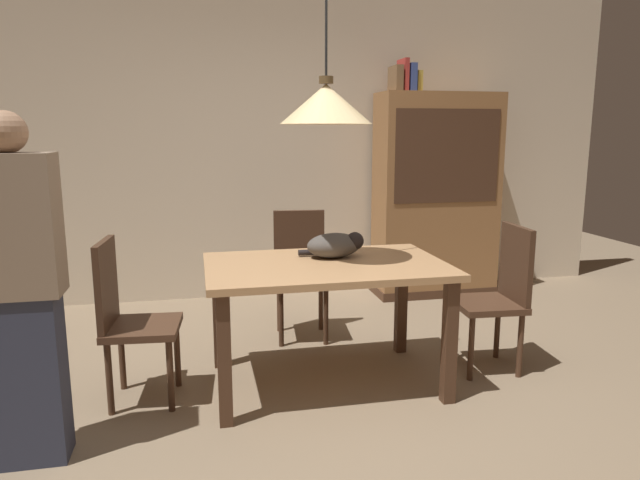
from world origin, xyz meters
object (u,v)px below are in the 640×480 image
(chair_right_side, at_px, (499,291))
(hutch_bookcase, at_px, (436,199))
(chair_far_back, at_px, (301,268))
(book_red_tall, at_px, (403,76))
(book_blue_wide, at_px, (410,78))
(chair_left_side, at_px, (127,314))
(pendant_lamp, at_px, (326,103))
(dining_table, at_px, (326,280))
(cat_sleeping, at_px, (336,245))
(book_yellow_short, at_px, (416,82))
(book_brown_thick, at_px, (395,79))
(person_standing, at_px, (21,293))

(chair_right_side, height_order, hutch_bookcase, hutch_bookcase)
(chair_far_back, xyz_separation_m, book_red_tall, (1.07, 0.86, 1.48))
(book_blue_wide, bearing_deg, book_red_tall, 180.00)
(chair_left_side, distance_m, pendant_lamp, 1.61)
(chair_far_back, relative_size, book_blue_wide, 3.88)
(dining_table, xyz_separation_m, hutch_bookcase, (1.43, 1.73, 0.24))
(dining_table, relative_size, book_blue_wide, 5.83)
(dining_table, relative_size, pendant_lamp, 1.08)
(dining_table, xyz_separation_m, cat_sleeping, (0.09, 0.14, 0.18))
(chair_right_side, relative_size, pendant_lamp, 0.72)
(book_red_tall, distance_m, book_yellow_short, 0.14)
(book_brown_thick, bearing_deg, chair_right_side, -86.25)
(pendant_lamp, relative_size, book_yellow_short, 6.50)
(chair_right_side, xyz_separation_m, book_blue_wide, (0.02, 1.74, 1.46))
(cat_sleeping, bearing_deg, chair_right_side, -8.00)
(cat_sleeping, xyz_separation_m, pendant_lamp, (-0.09, -0.14, 0.84))
(chair_left_side, bearing_deg, person_standing, -125.67)
(chair_far_back, bearing_deg, chair_left_side, -142.51)
(book_brown_thick, bearing_deg, chair_far_back, -139.64)
(chair_left_side, relative_size, cat_sleeping, 2.36)
(chair_left_side, bearing_deg, chair_right_side, -0.31)
(pendant_lamp, relative_size, book_blue_wide, 5.42)
(cat_sleeping, distance_m, book_red_tall, 2.21)
(chair_right_side, distance_m, book_yellow_short, 2.25)
(dining_table, distance_m, book_yellow_short, 2.48)
(chair_right_side, bearing_deg, dining_table, 179.73)
(cat_sleeping, bearing_deg, pendant_lamp, -123.66)
(cat_sleeping, height_order, pendant_lamp, pendant_lamp)
(cat_sleeping, bearing_deg, book_yellow_short, 54.99)
(hutch_bookcase, bearing_deg, book_blue_wide, 179.70)
(person_standing, bearing_deg, book_brown_thick, 41.79)
(book_red_tall, bearing_deg, chair_far_back, -141.45)
(book_red_tall, relative_size, book_yellow_short, 1.40)
(cat_sleeping, xyz_separation_m, book_blue_wide, (1.05, 1.59, 1.14))
(hutch_bookcase, xyz_separation_m, book_red_tall, (-0.35, 0.00, 1.10))
(pendant_lamp, bearing_deg, chair_far_back, 89.49)
(dining_table, xyz_separation_m, book_yellow_short, (1.21, 1.73, 1.29))
(cat_sleeping, bearing_deg, person_standing, -157.59)
(chair_left_side, bearing_deg, book_blue_wide, 37.23)
(book_brown_thick, relative_size, book_red_tall, 0.86)
(dining_table, height_order, person_standing, person_standing)
(chair_right_side, height_order, book_red_tall, book_red_tall)
(hutch_bookcase, bearing_deg, pendant_lamp, -129.59)
(book_yellow_short, bearing_deg, hutch_bookcase, -0.39)
(chair_far_back, height_order, book_blue_wide, book_blue_wide)
(chair_left_side, relative_size, hutch_bookcase, 0.50)
(chair_right_side, height_order, pendant_lamp, pendant_lamp)
(chair_left_side, bearing_deg, book_red_tall, 38.01)
(chair_left_side, height_order, person_standing, person_standing)
(book_red_tall, bearing_deg, book_yellow_short, 0.00)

